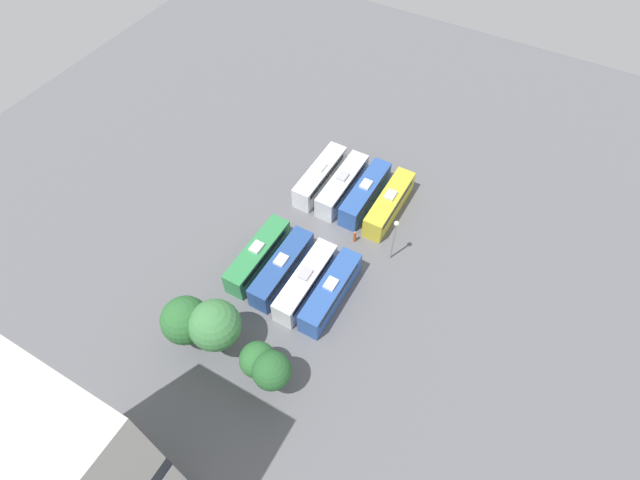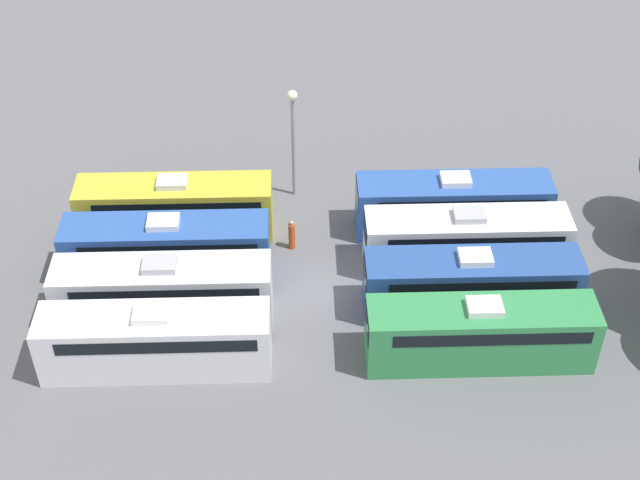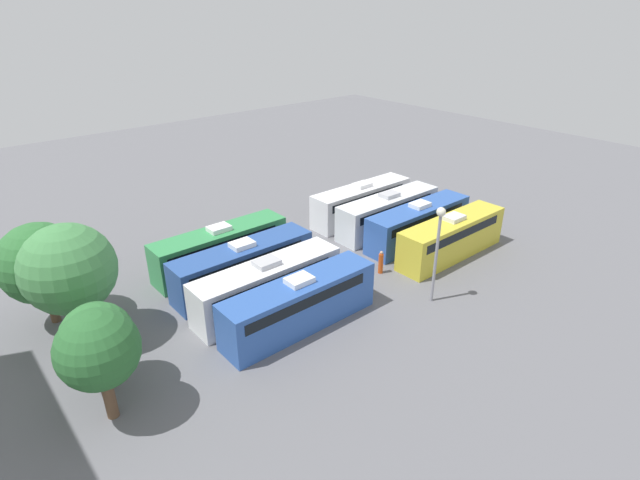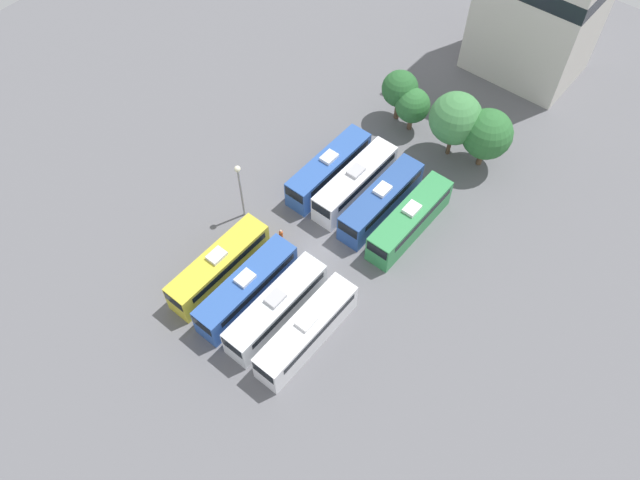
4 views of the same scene
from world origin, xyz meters
The scene contains 15 objects.
ground_plane centered at (0.00, 0.00, 0.00)m, with size 111.14×111.14×0.00m, color slate.
bus_0 centered at (-5.05, -7.64, 1.73)m, with size 2.52×10.58×3.50m.
bus_1 centered at (-1.57, -7.74, 1.73)m, with size 2.52×10.58×3.50m.
bus_2 centered at (1.70, -7.58, 1.73)m, with size 2.52×10.58×3.50m.
bus_3 centered at (5.07, -7.59, 1.73)m, with size 2.52×10.58×3.50m.
bus_4 centered at (-4.82, 7.55, 1.73)m, with size 2.52×10.58×3.50m.
bus_5 centered at (-1.70, 7.78, 1.73)m, with size 2.52×10.58×3.50m.
bus_6 centered at (1.62, 7.54, 1.73)m, with size 2.52×10.58×3.50m.
bus_7 centered at (5.05, 7.38, 1.73)m, with size 2.52×10.58×3.50m.
worker_person centered at (-3.38, -1.33, 0.85)m, with size 0.36×0.36×1.83m.
light_pole centered at (-8.33, -1.17, 4.74)m, with size 0.60×0.60×6.88m.
tree_0 centered at (-4.79, 19.29, 4.03)m, with size 3.87×3.87×6.01m.
tree_1 centered at (-2.72, 18.79, 3.27)m, with size 3.68×3.68×5.14m.
tree_2 centered at (2.47, 18.34, 4.90)m, with size 5.29×5.29×7.55m.
tree_3 centered at (5.76, 19.14, 4.19)m, with size 5.06×5.06×6.74m.
Camera 3 is at (-25.54, 23.49, 18.55)m, focal length 28.00 mm.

